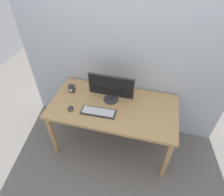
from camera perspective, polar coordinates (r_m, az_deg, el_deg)
ground_plane at (r=2.89m, az=0.33°, el=-12.75°), size 6.00×6.00×0.00m
wall_back at (r=2.27m, az=3.36°, el=19.58°), size 2.75×0.04×3.00m
desk at (r=2.38m, az=0.39°, el=-3.44°), size 1.55×0.79×0.73m
monitor at (r=2.29m, az=-0.30°, el=3.09°), size 0.56×0.19×0.36m
keyboard_primary at (r=2.25m, az=-4.12°, el=-4.17°), size 0.41×0.15×0.03m
mouse at (r=2.33m, az=-12.28°, el=-3.05°), size 0.08×0.10×0.04m
audio_controller at (r=2.55m, az=-11.91°, el=2.80°), size 0.07×0.07×0.10m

